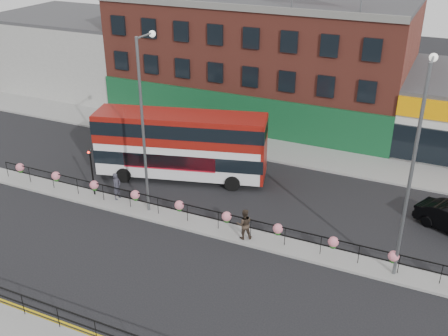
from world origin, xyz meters
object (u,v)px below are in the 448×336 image
at_px(pedestrian_a, 117,186).
at_px(lamp_column_west, 144,112).
at_px(pedestrian_b, 244,224).
at_px(lamp_column_east, 415,156).
at_px(double_decker_bus, 181,140).

distance_m(pedestrian_a, lamp_column_west, 5.95).
bearing_deg(pedestrian_b, lamp_column_east, 154.08).
height_order(double_decker_bus, lamp_column_east, lamp_column_east).
xyz_separation_m(pedestrian_a, lamp_column_west, (2.54, -0.12, 5.38)).
distance_m(lamp_column_west, lamp_column_east, 14.61).
height_order(lamp_column_west, lamp_column_east, lamp_column_east).
bearing_deg(pedestrian_b, pedestrian_a, -34.22).
xyz_separation_m(double_decker_bus, lamp_column_west, (0.33, -4.67, 3.56)).
bearing_deg(lamp_column_west, lamp_column_east, -1.00).
relative_size(lamp_column_west, lamp_column_east, 0.97).
relative_size(pedestrian_b, lamp_column_east, 0.17).
bearing_deg(lamp_column_west, double_decker_bus, 94.06).
height_order(double_decker_bus, pedestrian_a, double_decker_bus).
height_order(pedestrian_b, lamp_column_east, lamp_column_east).
distance_m(double_decker_bus, pedestrian_b, 8.86).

